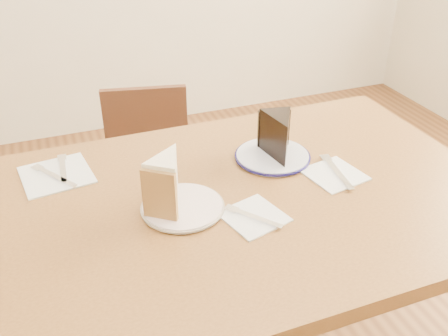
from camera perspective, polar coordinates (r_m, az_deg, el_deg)
table at (r=1.25m, az=2.78°, el=-6.61°), size 1.20×0.80×0.75m
chair_far at (r=1.88m, az=-8.37°, el=-1.52°), size 0.43×0.43×0.74m
plate_cream at (r=1.14m, az=-4.75°, el=-4.48°), size 0.18×0.18×0.01m
plate_navy at (r=1.33m, az=5.56°, el=1.35°), size 0.19×0.19×0.01m
carrot_cake at (r=1.11m, az=-6.30°, el=-1.55°), size 0.12×0.13×0.11m
chocolate_cake at (r=1.30m, az=6.39°, el=3.30°), size 0.10×0.13×0.10m
napkin_cream at (r=1.11m, az=3.41°, el=-5.56°), size 0.15×0.15×0.00m
napkin_navy at (r=1.29m, az=12.48°, el=-0.72°), size 0.15×0.15×0.00m
napkin_spare at (r=1.32m, az=-18.60°, el=-0.74°), size 0.19×0.19×0.00m
fork_cream at (r=1.10m, az=3.43°, el=-5.61°), size 0.10×0.12×0.00m
knife_navy at (r=1.29m, az=12.81°, el=-0.43°), size 0.04×0.17×0.00m
fork_spare at (r=1.34m, az=-17.93°, el=-0.04°), size 0.02×0.14×0.00m
knife_spare at (r=1.31m, az=-18.82°, el=-0.87°), size 0.10×0.14×0.00m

